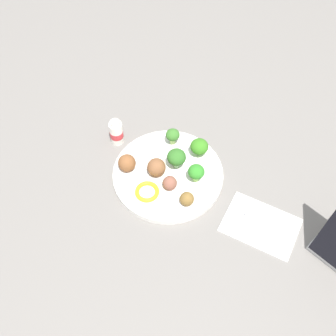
% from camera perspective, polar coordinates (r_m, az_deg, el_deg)
% --- Properties ---
extents(ground_plane, '(4.00, 4.00, 0.00)m').
position_cam_1_polar(ground_plane, '(1.04, 0.00, -1.15)').
color(ground_plane, slate).
extents(plate, '(0.28, 0.28, 0.02)m').
position_cam_1_polar(plate, '(1.03, 0.00, -0.90)').
color(plate, white).
rests_on(plate, ground_plane).
extents(broccoli_floret_mid_left, '(0.04, 0.04, 0.05)m').
position_cam_1_polar(broccoli_floret_mid_left, '(0.99, 3.99, -0.58)').
color(broccoli_floret_mid_left, '#97CB66').
rests_on(broccoli_floret_mid_left, plate).
extents(broccoli_floret_front_right, '(0.04, 0.04, 0.05)m').
position_cam_1_polar(broccoli_floret_front_right, '(1.06, 0.66, 4.60)').
color(broccoli_floret_front_right, '#A5C770').
rests_on(broccoli_floret_front_right, plate).
extents(broccoli_floret_far_rim, '(0.05, 0.05, 0.05)m').
position_cam_1_polar(broccoli_floret_far_rim, '(1.04, 4.42, 3.01)').
color(broccoli_floret_far_rim, '#A7D074').
rests_on(broccoli_floret_far_rim, plate).
extents(broccoli_floret_front_left, '(0.05, 0.05, 0.06)m').
position_cam_1_polar(broccoli_floret_front_left, '(1.01, 1.20, 1.49)').
color(broccoli_floret_front_left, '#91BC82').
rests_on(broccoli_floret_front_left, plate).
extents(meatball_back_right, '(0.05, 0.05, 0.05)m').
position_cam_1_polar(meatball_back_right, '(1.02, -5.79, 0.71)').
color(meatball_back_right, brown).
rests_on(meatball_back_right, plate).
extents(meatball_center, '(0.03, 0.03, 0.03)m').
position_cam_1_polar(meatball_center, '(0.97, 2.67, -4.35)').
color(meatball_center, brown).
rests_on(meatball_center, plate).
extents(meatball_mid_left, '(0.04, 0.04, 0.04)m').
position_cam_1_polar(meatball_mid_left, '(0.99, 0.26, -2.12)').
color(meatball_mid_left, brown).
rests_on(meatball_mid_left, plate).
extents(meatball_front_right, '(0.05, 0.05, 0.05)m').
position_cam_1_polar(meatball_front_right, '(1.01, -1.64, 0.09)').
color(meatball_front_right, brown).
rests_on(meatball_front_right, plate).
extents(pepper_ring_near_rim, '(0.07, 0.07, 0.01)m').
position_cam_1_polar(pepper_ring_near_rim, '(0.99, -2.95, -3.33)').
color(pepper_ring_near_rim, yellow).
rests_on(pepper_ring_near_rim, plate).
extents(napkin, '(0.17, 0.13, 0.01)m').
position_cam_1_polar(napkin, '(0.99, 12.88, -7.79)').
color(napkin, white).
rests_on(napkin, ground_plane).
extents(fork, '(0.12, 0.02, 0.01)m').
position_cam_1_polar(fork, '(0.98, 12.15, -8.31)').
color(fork, silver).
rests_on(fork, napkin).
extents(knife, '(0.15, 0.02, 0.01)m').
position_cam_1_polar(knife, '(1.00, 12.90, -6.66)').
color(knife, silver).
rests_on(knife, napkin).
extents(yogurt_bottle, '(0.04, 0.04, 0.08)m').
position_cam_1_polar(yogurt_bottle, '(1.09, -7.25, 4.97)').
color(yogurt_bottle, white).
rests_on(yogurt_bottle, ground_plane).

